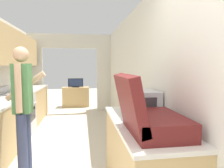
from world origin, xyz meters
TOP-DOWN VIEW (x-y plane):
  - wall_right at (1.34, 2.13)m, footprint 0.06×7.86m
  - wall_far_with_doorway at (0.00, 5.49)m, footprint 3.03×0.06m
  - counter_left at (-1.01, 3.14)m, footprint 0.62×4.40m
  - counter_right at (1.01, 0.89)m, footprint 0.62×1.58m
  - range_oven at (-1.01, 3.28)m, footprint 0.66×0.77m
  - person at (-0.41, 1.63)m, footprint 0.55×0.38m
  - suitcase at (0.93, 0.52)m, footprint 0.56×0.69m
  - microwave at (1.11, 1.26)m, footprint 0.36×0.46m
  - tv_cabinet at (0.14, 6.24)m, footprint 0.95×0.42m
  - television at (0.14, 6.20)m, footprint 0.54×0.16m

SIDE VIEW (x-z plane):
  - tv_cabinet at x=0.14m, z-range 0.00..0.71m
  - counter_right at x=1.01m, z-range 0.00..0.90m
  - counter_left at x=-1.01m, z-range 0.00..0.90m
  - range_oven at x=-1.01m, z-range -0.06..0.97m
  - television at x=0.14m, z-range 0.71..1.03m
  - person at x=-0.41m, z-range 0.07..1.80m
  - microwave at x=1.11m, z-range 0.90..1.18m
  - suitcase at x=0.93m, z-range 0.79..1.31m
  - wall_right at x=1.34m, z-range 0.00..2.50m
  - wall_far_with_doorway at x=0.00m, z-range 0.20..2.70m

